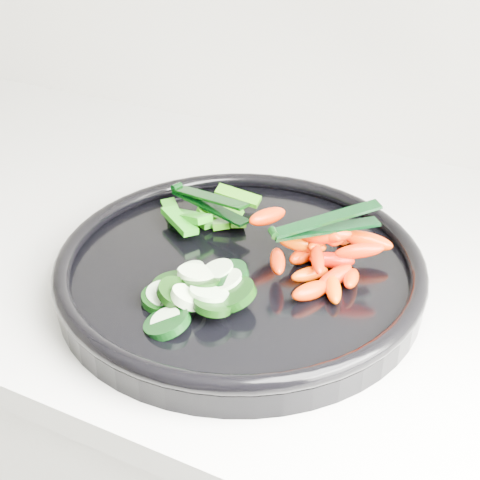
% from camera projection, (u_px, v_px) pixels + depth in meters
% --- Properties ---
extents(counter, '(2.02, 0.62, 0.93)m').
position_uv_depth(counter, '(3.00, 393.00, 1.20)').
color(counter, white).
rests_on(counter, ground).
extents(veggie_tray, '(0.49, 0.49, 0.04)m').
position_uv_depth(veggie_tray, '(240.00, 269.00, 0.68)').
color(veggie_tray, black).
rests_on(veggie_tray, counter).
extents(cucumber_pile, '(0.11, 0.14, 0.04)m').
position_uv_depth(cucumber_pile, '(192.00, 291.00, 0.63)').
color(cucumber_pile, black).
rests_on(cucumber_pile, veggie_tray).
extents(carrot_pile, '(0.15, 0.16, 0.05)m').
position_uv_depth(carrot_pile, '(322.00, 252.00, 0.67)').
color(carrot_pile, '#FA3300').
rests_on(carrot_pile, veggie_tray).
extents(pepper_pile, '(0.12, 0.11, 0.04)m').
position_uv_depth(pepper_pile, '(207.00, 215.00, 0.75)').
color(pepper_pile, '#246809').
rests_on(pepper_pile, veggie_tray).
extents(tong_carrot, '(0.09, 0.09, 0.02)m').
position_uv_depth(tong_carrot, '(323.00, 224.00, 0.65)').
color(tong_carrot, black).
rests_on(tong_carrot, carrot_pile).
extents(tong_pepper, '(0.11, 0.05, 0.02)m').
position_uv_depth(tong_pepper, '(207.00, 201.00, 0.74)').
color(tong_pepper, black).
rests_on(tong_pepper, pepper_pile).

